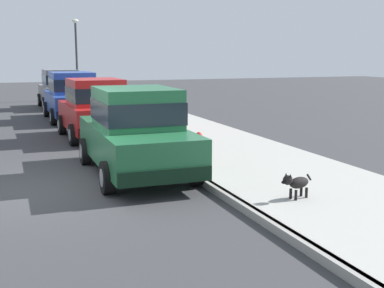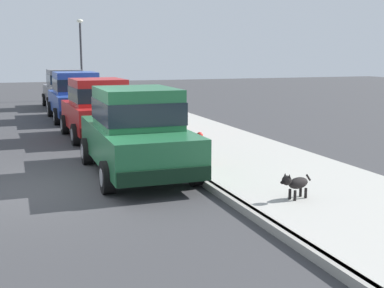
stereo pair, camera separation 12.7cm
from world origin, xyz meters
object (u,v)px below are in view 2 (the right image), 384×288
(street_lamp, at_px, (81,49))
(car_grey_hatchback, at_px, (64,88))
(car_green_sedan, at_px, (136,130))
(car_blue_sedan, at_px, (76,95))
(fire_hydrant, at_px, (200,149))
(dog_black, at_px, (296,183))
(car_red_hatchback, at_px, (97,108))

(street_lamp, bearing_deg, car_grey_hatchback, -109.44)
(car_green_sedan, height_order, car_blue_sedan, same)
(car_green_sedan, distance_m, car_grey_hatchback, 15.00)
(car_blue_sedan, relative_size, street_lamp, 1.04)
(car_green_sedan, distance_m, fire_hydrant, 1.58)
(dog_black, bearing_deg, car_grey_hatchback, 96.30)
(car_green_sedan, xyz_separation_m, car_grey_hatchback, (-0.00, 15.00, -0.01))
(car_blue_sedan, height_order, street_lamp, street_lamp)
(car_green_sedan, height_order, fire_hydrant, car_green_sedan)
(car_blue_sedan, xyz_separation_m, car_grey_hatchback, (0.05, 4.88, -0.01))
(car_blue_sedan, bearing_deg, car_green_sedan, -89.66)
(dog_black, bearing_deg, street_lamp, 91.58)
(dog_black, height_order, fire_hydrant, fire_hydrant)
(street_lamp, bearing_deg, car_red_hatchback, -95.80)
(car_red_hatchback, distance_m, car_grey_hatchback, 9.81)
(car_blue_sedan, distance_m, dog_black, 13.62)
(car_red_hatchback, xyz_separation_m, car_blue_sedan, (-0.06, 4.93, 0.01))
(car_red_hatchback, height_order, dog_black, car_red_hatchback)
(car_red_hatchback, xyz_separation_m, car_grey_hatchback, (-0.01, 9.81, 0.00))
(car_green_sedan, distance_m, car_blue_sedan, 10.12)
(car_red_hatchback, bearing_deg, fire_hydrant, -73.76)
(car_red_hatchback, xyz_separation_m, street_lamp, (1.40, 13.79, 1.93))
(street_lamp, bearing_deg, car_green_sedan, -94.22)
(dog_black, relative_size, fire_hydrant, 1.02)
(car_grey_hatchback, relative_size, dog_black, 5.21)
(car_red_hatchback, distance_m, fire_hydrant, 5.39)
(car_red_hatchback, relative_size, fire_hydrant, 5.31)
(car_grey_hatchback, distance_m, fire_hydrant, 15.05)
(car_red_hatchback, relative_size, street_lamp, 0.87)
(car_red_hatchback, distance_m, dog_black, 8.77)
(car_grey_hatchback, bearing_deg, street_lamp, 70.56)
(dog_black, relative_size, street_lamp, 0.17)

